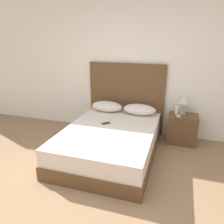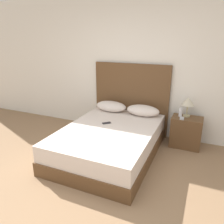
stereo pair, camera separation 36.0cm
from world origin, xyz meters
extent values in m
plane|color=#8C6B4C|center=(0.00, 0.00, 0.00)|extent=(16.00, 16.00, 0.00)
cube|color=white|center=(0.00, 2.59, 1.35)|extent=(10.00, 0.06, 2.70)
cube|color=brown|center=(-0.03, 1.47, 0.11)|extent=(1.47, 2.05, 0.22)
cube|color=silver|center=(-0.03, 1.47, 0.35)|extent=(1.44, 2.01, 0.26)
cube|color=brown|center=(-0.03, 2.52, 0.71)|extent=(1.54, 0.05, 1.42)
ellipsoid|color=silver|center=(-0.37, 2.28, 0.58)|extent=(0.63, 0.33, 0.21)
ellipsoid|color=silver|center=(0.30, 2.28, 0.58)|extent=(0.63, 0.33, 0.21)
cube|color=#232328|center=(-0.17, 1.65, 0.49)|extent=(0.16, 0.16, 0.01)
cube|color=brown|center=(1.11, 2.29, 0.28)|extent=(0.53, 0.36, 0.56)
cylinder|color=tan|center=(1.08, 2.36, 0.57)|extent=(0.13, 0.13, 0.02)
cylinder|color=tan|center=(1.08, 2.36, 0.67)|extent=(0.02, 0.02, 0.19)
cone|color=beige|center=(1.08, 2.36, 0.84)|extent=(0.22, 0.22, 0.14)
cube|color=#B7B7BC|center=(1.02, 2.20, 0.56)|extent=(0.08, 0.15, 0.01)
cylinder|color=silver|center=(0.98, 2.30, 0.64)|extent=(0.06, 0.06, 0.16)
camera|label=1|loc=(1.00, -1.68, 1.90)|focal=35.00mm
camera|label=2|loc=(1.34, -1.55, 1.90)|focal=35.00mm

